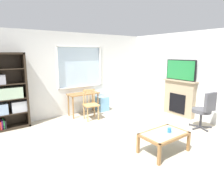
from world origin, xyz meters
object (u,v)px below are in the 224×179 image
object	(u,v)px
bookshelf	(7,95)
fireplace	(179,98)
tv	(181,70)
wooden_chair	(91,104)
plastic_drawer_unit	(102,104)
sippy_cup	(169,130)
office_chair	(205,109)
coffee_table	(164,136)
desk_under_window	(83,97)

from	to	relation	value
bookshelf	fireplace	bearing A→B (deg)	-22.95
bookshelf	tv	size ratio (longest dim) A/B	1.97
wooden_chair	fireplace	world-z (taller)	fireplace
plastic_drawer_unit	tv	xyz separation A→B (m)	(1.70, -1.88, 1.21)
bookshelf	sippy_cup	world-z (taller)	bookshelf
office_chair	sippy_cup	xyz separation A→B (m)	(-1.70, -0.21, -0.11)
fireplace	office_chair	bearing A→B (deg)	-112.78
fireplace	wooden_chair	bearing A→B (deg)	152.09
coffee_table	desk_under_window	bearing A→B (deg)	93.31
bookshelf	sippy_cup	size ratio (longest dim) A/B	22.12
desk_under_window	plastic_drawer_unit	world-z (taller)	desk_under_window
office_chair	sippy_cup	bearing A→B (deg)	-172.90
wooden_chair	fireplace	distance (m)	2.81
bookshelf	coffee_table	world-z (taller)	bookshelf
office_chair	desk_under_window	bearing A→B (deg)	124.20
bookshelf	coffee_table	distance (m)	4.00
tv	desk_under_window	bearing A→B (deg)	143.09
plastic_drawer_unit	coffee_table	size ratio (longest dim) A/B	0.52
bookshelf	office_chair	world-z (taller)	bookshelf
desk_under_window	fireplace	distance (m)	3.06
tv	coffee_table	xyz separation A→B (m)	(-2.26, -1.28, -1.11)
plastic_drawer_unit	office_chair	world-z (taller)	office_chair
coffee_table	sippy_cup	bearing A→B (deg)	-17.67
coffee_table	plastic_drawer_unit	bearing A→B (deg)	79.97
wooden_chair	plastic_drawer_unit	distance (m)	0.98
bookshelf	tv	xyz separation A→B (m)	(4.57, -1.94, 0.55)
desk_under_window	sippy_cup	bearing A→B (deg)	-84.70
coffee_table	office_chair	bearing A→B (deg)	5.55
office_chair	coffee_table	size ratio (longest dim) A/B	1.06
desk_under_window	coffee_table	bearing A→B (deg)	-86.69
sippy_cup	office_chair	bearing A→B (deg)	7.10
bookshelf	wooden_chair	bearing A→B (deg)	-16.57
bookshelf	wooden_chair	world-z (taller)	bookshelf
fireplace	coffee_table	size ratio (longest dim) A/B	1.21
bookshelf	fireplace	size ratio (longest dim) A/B	1.74
desk_under_window	tv	xyz separation A→B (m)	(2.44, -1.83, 0.86)
tv	sippy_cup	distance (m)	2.71
bookshelf	office_chair	xyz separation A→B (m)	(4.12, -3.04, -0.35)
wooden_chair	office_chair	world-z (taller)	office_chair
wooden_chair	plastic_drawer_unit	bearing A→B (deg)	36.32
desk_under_window	tv	size ratio (longest dim) A/B	0.98
wooden_chair	tv	world-z (taller)	tv
plastic_drawer_unit	coffee_table	distance (m)	3.21
bookshelf	desk_under_window	xyz separation A→B (m)	(2.13, -0.11, -0.31)
fireplace	tv	xyz separation A→B (m)	(-0.02, 0.00, 0.88)
bookshelf	office_chair	distance (m)	5.13
wooden_chair	sippy_cup	size ratio (longest dim) A/B	10.00
desk_under_window	tv	distance (m)	3.17
fireplace	tv	bearing A→B (deg)	180.00
plastic_drawer_unit	sippy_cup	world-z (taller)	sippy_cup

